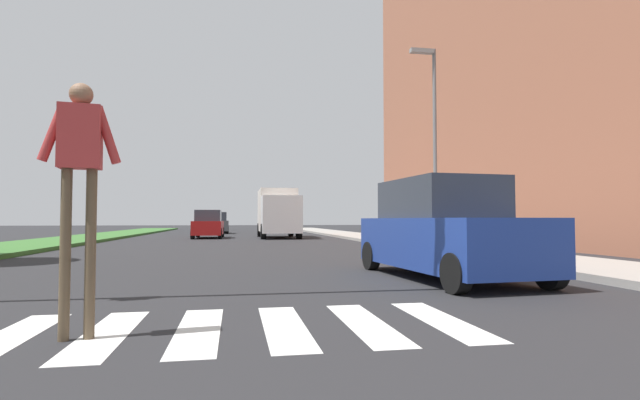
{
  "coord_description": "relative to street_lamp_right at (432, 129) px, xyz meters",
  "views": [
    {
      "loc": [
        0.37,
        2.0,
        1.16
      ],
      "look_at": [
        2.52,
        13.99,
        1.66
      ],
      "focal_mm": 26.63,
      "sensor_mm": 36.0,
      "label": 1
    }
  ],
  "objects": [
    {
      "name": "sedan_midblock",
      "position": [
        -8.97,
        13.49,
        -3.79
      ],
      "size": [
        1.85,
        4.22,
        1.74
      ],
      "color": "maroon",
      "rests_on": "ground_plane"
    },
    {
      "name": "median_strip",
      "position": [
        -15.83,
        9.22,
        -4.52
      ],
      "size": [
        3.73,
        64.0,
        0.15
      ],
      "primitive_type": "cube",
      "color": "#386B2D",
      "rests_on": "ground_plane"
    },
    {
      "name": "pedestrian_performer",
      "position": [
        -8.84,
        -11.85,
        -2.93
      ],
      "size": [
        0.75,
        0.29,
        2.49
      ],
      "color": "brown",
      "rests_on": "ground_plane"
    },
    {
      "name": "suv_crossing",
      "position": [
        -3.24,
        -7.92,
        -3.66
      ],
      "size": [
        2.29,
        4.73,
        1.97
      ],
      "color": "navy",
      "rests_on": "ground_plane"
    },
    {
      "name": "sedan_far_horizon",
      "position": [
        -10.26,
        33.21,
        -3.82
      ],
      "size": [
        1.94,
        4.18,
        1.66
      ],
      "color": "#474C51",
      "rests_on": "ground_plane"
    },
    {
      "name": "ground_plane",
      "position": [
        -7.71,
        11.22,
        -4.59
      ],
      "size": [
        140.0,
        140.0,
        0.0
      ],
      "primitive_type": "plane",
      "color": "#262628"
    },
    {
      "name": "truck_box_delivery",
      "position": [
        -4.65,
        13.4,
        -2.96
      ],
      "size": [
        2.4,
        6.2,
        3.1
      ],
      "color": "silver",
      "rests_on": "ground_plane"
    },
    {
      "name": "apartment_block_right",
      "position": [
        9.83,
        3.22,
        5.78
      ],
      "size": [
        10.88,
        32.67,
        20.75
      ],
      "primitive_type": "cube",
      "color": "#A36047",
      "rests_on": "ground_plane"
    },
    {
      "name": "street_lamp_right",
      "position": [
        0.0,
        0.0,
        0.0
      ],
      "size": [
        1.02,
        0.24,
        7.5
      ],
      "color": "slate",
      "rests_on": "sidewalk_right"
    },
    {
      "name": "sidewalk_right",
      "position": [
        0.6,
        9.22,
        -4.52
      ],
      "size": [
        3.0,
        64.0,
        0.15
      ],
      "primitive_type": "cube",
      "color": "#9E9991",
      "rests_on": "ground_plane"
    },
    {
      "name": "sedan_distant",
      "position": [
        -8.87,
        23.46,
        -3.79
      ],
      "size": [
        2.11,
        4.34,
        1.76
      ],
      "color": "#474C51",
      "rests_on": "ground_plane"
    },
    {
      "name": "crosswalk",
      "position": [
        -7.71,
        -11.63,
        -4.59
      ],
      "size": [
        5.85,
        2.2,
        0.01
      ],
      "color": "silver",
      "rests_on": "ground_plane"
    }
  ]
}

